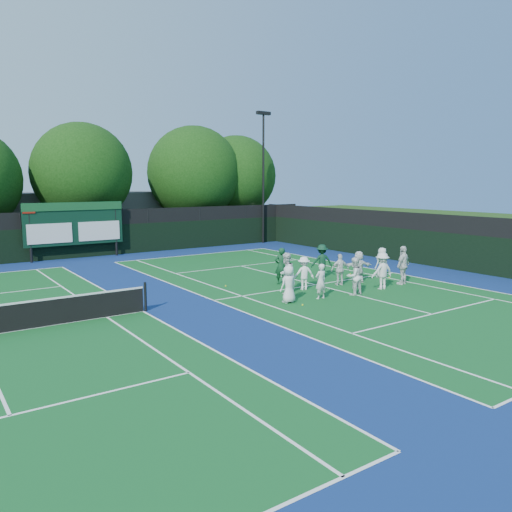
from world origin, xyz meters
TOP-DOWN VIEW (x-y plane):
  - ground at (0.00, 0.00)m, footprint 120.00×120.00m
  - court_apron at (-6.00, 1.00)m, footprint 34.00×32.00m
  - near_court at (0.00, 1.00)m, footprint 11.05×23.85m
  - back_fence at (-6.00, 16.00)m, footprint 34.00×0.08m
  - divider_fence_right at (9.00, 1.00)m, footprint 0.08×32.00m
  - scoreboard at (-7.01, 15.59)m, footprint 6.00×0.21m
  - clubhouse at (-2.00, 24.00)m, footprint 18.00×6.00m
  - light_pole_right at (7.50, 15.70)m, footprint 1.20×0.30m
  - tree_c at (-5.13, 19.58)m, footprint 6.86×6.86m
  - tree_d at (3.60, 19.58)m, footprint 7.37×7.37m
  - tree_e at (7.58, 19.58)m, footprint 6.67×6.67m
  - tennis_ball_0 at (-3.05, -1.71)m, footprint 0.07×0.07m
  - tennis_ball_1 at (3.25, 1.93)m, footprint 0.07×0.07m
  - tennis_ball_2 at (4.17, 0.15)m, footprint 0.07×0.07m
  - tennis_ball_3 at (-3.66, 3.06)m, footprint 0.07×0.07m
  - tennis_ball_4 at (-0.55, 2.41)m, footprint 0.07×0.07m
  - tennis_ball_5 at (3.78, 2.05)m, footprint 0.07×0.07m
  - player_front_0 at (-3.20, -1.01)m, footprint 0.75×0.50m
  - player_front_1 at (-1.70, -1.24)m, footprint 0.54×0.36m
  - player_front_2 at (-0.04, -1.49)m, footprint 0.79×0.62m
  - player_front_3 at (1.84, -1.39)m, footprint 1.16×0.78m
  - player_front_4 at (3.46, -1.23)m, footprint 1.15×0.70m
  - player_back_0 at (-2.23, 0.39)m, footprint 1.06×0.96m
  - player_back_1 at (-1.12, 0.53)m, footprint 1.10×0.85m
  - player_back_2 at (0.89, 0.30)m, footprint 0.94×0.67m
  - player_back_3 at (2.10, 0.28)m, footprint 1.48×0.99m
  - player_back_4 at (3.93, 0.45)m, footprint 0.77×0.53m
  - coach_left at (-1.20, 2.08)m, footprint 0.74×0.62m
  - coach_right at (1.45, 2.17)m, footprint 1.25×1.00m

SIDE VIEW (x-z plane):
  - ground at x=0.00m, z-range 0.00..0.00m
  - court_apron at x=-6.00m, z-range 0.00..0.01m
  - near_court at x=0.00m, z-range 0.01..0.01m
  - tennis_ball_0 at x=-3.05m, z-range 0.00..0.07m
  - tennis_ball_1 at x=3.25m, z-range 0.00..0.07m
  - tennis_ball_2 at x=4.17m, z-range 0.00..0.07m
  - tennis_ball_3 at x=-3.66m, z-range 0.00..0.07m
  - tennis_ball_4 at x=-0.55m, z-range 0.00..0.07m
  - tennis_ball_5 at x=3.78m, z-range 0.00..0.07m
  - player_front_1 at x=-1.70m, z-range 0.00..1.47m
  - player_back_2 at x=0.89m, z-range 0.00..1.48m
  - player_back_1 at x=-1.12m, z-range 0.00..1.49m
  - player_front_0 at x=-3.20m, z-range 0.00..1.51m
  - player_back_3 at x=2.10m, z-range 0.00..1.53m
  - player_back_4 at x=3.93m, z-range 0.00..1.53m
  - player_front_2 at x=-0.04m, z-range 0.00..1.62m
  - player_front_3 at x=1.84m, z-range 0.00..1.67m
  - coach_right at x=1.45m, z-range 0.00..1.69m
  - coach_left at x=-1.20m, z-range 0.00..1.74m
  - player_back_0 at x=-2.23m, z-range 0.00..1.77m
  - player_front_4 at x=3.46m, z-range 0.00..1.84m
  - back_fence at x=-6.00m, z-range -0.14..2.86m
  - divider_fence_right at x=9.00m, z-range -0.14..2.86m
  - clubhouse at x=-2.00m, z-range 0.00..4.00m
  - scoreboard at x=-7.01m, z-range 0.42..3.97m
  - tree_e at x=7.58m, z-range 0.80..9.44m
  - tree_c at x=-5.13m, z-range 0.82..9.69m
  - tree_d at x=3.60m, z-range 0.71..9.88m
  - light_pole_right at x=7.50m, z-range 1.24..11.36m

